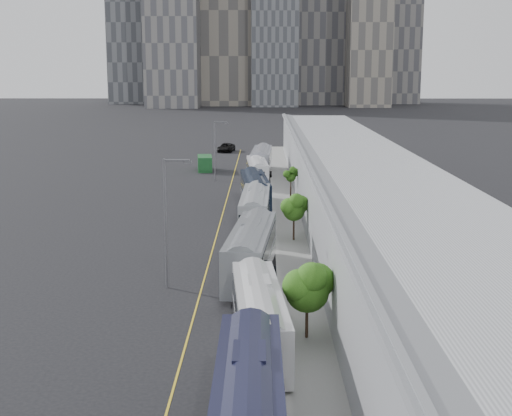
{
  "coord_description": "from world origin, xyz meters",
  "views": [
    {
      "loc": [
        2.92,
        -5.97,
        15.51
      ],
      "look_at": [
        2.29,
        58.68,
        3.0
      ],
      "focal_mm": 50.0,
      "sensor_mm": 36.0,
      "label": 1
    }
  ],
  "objects_px": {
    "street_lamp_far": "(216,147)",
    "shipping_container": "(205,163)",
    "street_lamp_near": "(168,215)",
    "suv": "(226,147)",
    "bus_6": "(257,173)",
    "bus_7": "(262,162)",
    "bus_3": "(251,256)",
    "bus_4": "(255,213)",
    "bus_5": "(255,194)",
    "bus_2": "(259,323)"
  },
  "relations": [
    {
      "from": "bus_5",
      "to": "shipping_container",
      "type": "height_order",
      "value": "bus_5"
    },
    {
      "from": "bus_5",
      "to": "bus_6",
      "type": "distance_m",
      "value": 17.45
    },
    {
      "from": "bus_5",
      "to": "bus_6",
      "type": "height_order",
      "value": "bus_5"
    },
    {
      "from": "bus_5",
      "to": "suv",
      "type": "bearing_deg",
      "value": 91.41
    },
    {
      "from": "bus_7",
      "to": "street_lamp_near",
      "type": "height_order",
      "value": "street_lamp_near"
    },
    {
      "from": "bus_7",
      "to": "shipping_container",
      "type": "bearing_deg",
      "value": 165.72
    },
    {
      "from": "street_lamp_near",
      "to": "street_lamp_far",
      "type": "distance_m",
      "value": 51.14
    },
    {
      "from": "suv",
      "to": "street_lamp_far",
      "type": "bearing_deg",
      "value": -81.58
    },
    {
      "from": "bus_6",
      "to": "shipping_container",
      "type": "bearing_deg",
      "value": 118.6
    },
    {
      "from": "street_lamp_far",
      "to": "suv",
      "type": "relative_size",
      "value": 1.41
    },
    {
      "from": "bus_6",
      "to": "street_lamp_near",
      "type": "distance_m",
      "value": 48.72
    },
    {
      "from": "bus_2",
      "to": "bus_5",
      "type": "bearing_deg",
      "value": 86.53
    },
    {
      "from": "bus_3",
      "to": "bus_7",
      "type": "height_order",
      "value": "bus_3"
    },
    {
      "from": "bus_6",
      "to": "bus_7",
      "type": "height_order",
      "value": "bus_7"
    },
    {
      "from": "bus_6",
      "to": "street_lamp_near",
      "type": "relative_size",
      "value": 1.31
    },
    {
      "from": "bus_4",
      "to": "bus_5",
      "type": "xyz_separation_m",
      "value": [
        -0.14,
        11.25,
        -0.0
      ]
    },
    {
      "from": "bus_2",
      "to": "bus_7",
      "type": "distance_m",
      "value": 70.21
    },
    {
      "from": "bus_3",
      "to": "bus_4",
      "type": "bearing_deg",
      "value": 94.57
    },
    {
      "from": "bus_6",
      "to": "shipping_container",
      "type": "relative_size",
      "value": 2.26
    },
    {
      "from": "street_lamp_near",
      "to": "shipping_container",
      "type": "height_order",
      "value": "street_lamp_near"
    },
    {
      "from": "bus_2",
      "to": "shipping_container",
      "type": "xyz_separation_m",
      "value": [
        -8.93,
        72.9,
        -0.4
      ]
    },
    {
      "from": "bus_7",
      "to": "street_lamp_far",
      "type": "bearing_deg",
      "value": -127.87
    },
    {
      "from": "bus_2",
      "to": "bus_4",
      "type": "bearing_deg",
      "value": 86.62
    },
    {
      "from": "bus_3",
      "to": "street_lamp_near",
      "type": "height_order",
      "value": "street_lamp_near"
    },
    {
      "from": "bus_2",
      "to": "bus_6",
      "type": "relative_size",
      "value": 1.04
    },
    {
      "from": "bus_5",
      "to": "suv",
      "type": "distance_m",
      "value": 57.61
    },
    {
      "from": "shipping_container",
      "to": "bus_5",
      "type": "bearing_deg",
      "value": -80.64
    },
    {
      "from": "bus_2",
      "to": "bus_7",
      "type": "height_order",
      "value": "bus_7"
    },
    {
      "from": "bus_5",
      "to": "street_lamp_near",
      "type": "relative_size",
      "value": 1.42
    },
    {
      "from": "bus_6",
      "to": "bus_7",
      "type": "xyz_separation_m",
      "value": [
        0.57,
        10.51,
        0.18
      ]
    },
    {
      "from": "street_lamp_far",
      "to": "shipping_container",
      "type": "bearing_deg",
      "value": 103.61
    },
    {
      "from": "street_lamp_near",
      "to": "shipping_container",
      "type": "bearing_deg",
      "value": 92.21
    },
    {
      "from": "bus_3",
      "to": "street_lamp_far",
      "type": "distance_m",
      "value": 48.96
    },
    {
      "from": "street_lamp_far",
      "to": "shipping_container",
      "type": "height_order",
      "value": "street_lamp_far"
    },
    {
      "from": "bus_5",
      "to": "bus_7",
      "type": "distance_m",
      "value": 27.96
    },
    {
      "from": "bus_3",
      "to": "bus_4",
      "type": "xyz_separation_m",
      "value": [
        0.13,
        16.87,
        -0.09
      ]
    },
    {
      "from": "bus_5",
      "to": "bus_7",
      "type": "xyz_separation_m",
      "value": [
        0.67,
        27.96,
        0.05
      ]
    },
    {
      "from": "suv",
      "to": "shipping_container",
      "type": "bearing_deg",
      "value": -86.63
    },
    {
      "from": "street_lamp_near",
      "to": "street_lamp_far",
      "type": "relative_size",
      "value": 1.12
    },
    {
      "from": "bus_5",
      "to": "street_lamp_far",
      "type": "xyz_separation_m",
      "value": [
        -5.76,
        20.39,
        3.26
      ]
    },
    {
      "from": "shipping_container",
      "to": "bus_7",
      "type": "bearing_deg",
      "value": -22.48
    },
    {
      "from": "street_lamp_near",
      "to": "shipping_container",
      "type": "relative_size",
      "value": 1.73
    },
    {
      "from": "bus_4",
      "to": "bus_6",
      "type": "distance_m",
      "value": 28.7
    },
    {
      "from": "bus_7",
      "to": "suv",
      "type": "xyz_separation_m",
      "value": [
        -6.92,
        29.31,
        -0.85
      ]
    },
    {
      "from": "shipping_container",
      "to": "bus_6",
      "type": "bearing_deg",
      "value": -63.4
    },
    {
      "from": "bus_6",
      "to": "street_lamp_far",
      "type": "xyz_separation_m",
      "value": [
        -5.86,
        2.95,
        3.39
      ]
    },
    {
      "from": "suv",
      "to": "bus_7",
      "type": "bearing_deg",
      "value": -69.05
    },
    {
      "from": "bus_7",
      "to": "bus_4",
      "type": "bearing_deg",
      "value": -88.28
    },
    {
      "from": "bus_5",
      "to": "street_lamp_near",
      "type": "distance_m",
      "value": 31.53
    },
    {
      "from": "bus_5",
      "to": "street_lamp_near",
      "type": "height_order",
      "value": "street_lamp_near"
    }
  ]
}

